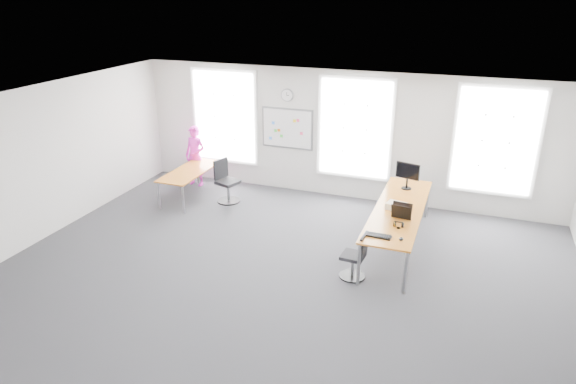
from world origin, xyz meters
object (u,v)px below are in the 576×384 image
at_px(headphones, 398,224).
at_px(monitor, 408,173).
at_px(desk_right, 399,211).
at_px(desk_left, 190,173).
at_px(chair_left, 226,183).
at_px(person, 195,156).
at_px(keyboard, 378,236).
at_px(chair_right, 356,258).

bearing_deg(headphones, monitor, 83.83).
xyz_separation_m(desk_right, desk_left, (-5.02, 0.84, -0.14)).
xyz_separation_m(desk_left, chair_left, (0.90, 0.08, -0.18)).
relative_size(person, headphones, 8.67).
bearing_deg(headphones, person, 145.58).
bearing_deg(headphones, keyboard, -128.34).
bearing_deg(headphones, desk_right, 87.59).
bearing_deg(chair_left, desk_right, -85.64).
height_order(keyboard, headphones, headphones).
distance_m(desk_right, chair_right, 1.53).
xyz_separation_m(chair_left, keyboard, (3.97, -2.23, 0.38)).
height_order(chair_right, monitor, monitor).
xyz_separation_m(chair_left, monitor, (4.10, 0.14, 0.71)).
bearing_deg(keyboard, monitor, 90.56).
height_order(chair_left, monitor, monitor).
distance_m(desk_left, person, 0.87).
distance_m(chair_left, keyboard, 4.57).
distance_m(desk_right, keyboard, 1.32).
height_order(person, keyboard, person).
distance_m(keyboard, monitor, 2.39).
distance_m(keyboard, headphones, 0.56).
bearing_deg(person, keyboard, -23.45).
distance_m(desk_right, chair_left, 4.23).
relative_size(chair_left, monitor, 1.78).
distance_m(desk_right, monitor, 1.12).
xyz_separation_m(desk_right, monitor, (-0.02, 1.05, 0.39)).
bearing_deg(headphones, desk_left, 152.00).
bearing_deg(desk_left, desk_right, -9.47).
xyz_separation_m(person, keyboard, (5.17, -2.95, 0.06)).
relative_size(chair_right, chair_left, 0.84).
height_order(desk_left, chair_left, chair_left).
xyz_separation_m(desk_right, chair_right, (-0.49, -1.40, -0.39)).
height_order(desk_right, person, person).
distance_m(person, monitor, 5.35).
xyz_separation_m(chair_right, headphones, (0.60, 0.58, 0.49)).
xyz_separation_m(desk_left, monitor, (5.00, 0.22, 0.53)).
relative_size(person, monitor, 2.71).
relative_size(headphones, monitor, 0.31).
bearing_deg(chair_left, monitor, -71.19).
bearing_deg(monitor, desk_right, -74.03).
distance_m(chair_right, chair_left, 4.31).
distance_m(person, headphones, 5.97).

